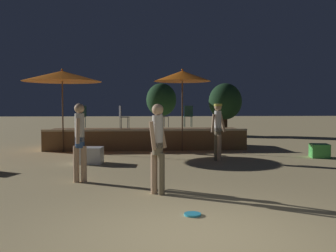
# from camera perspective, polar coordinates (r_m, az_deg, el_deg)

# --- Properties ---
(ground_plane) EXTENTS (120.00, 120.00, 0.00)m
(ground_plane) POSITION_cam_1_polar(r_m,az_deg,el_deg) (5.08, 4.75, -16.75)
(ground_plane) COLOR tan
(wooden_deck) EXTENTS (7.90, 2.36, 0.84)m
(wooden_deck) POSITION_cam_1_polar(r_m,az_deg,el_deg) (15.57, -3.41, -1.91)
(wooden_deck) COLOR brown
(wooden_deck) RESTS_ON ground
(patio_umbrella_0) EXTENTS (2.93, 2.93, 3.12)m
(patio_umbrella_0) POSITION_cam_1_polar(r_m,az_deg,el_deg) (14.62, -15.83, 7.30)
(patio_umbrella_0) COLOR brown
(patio_umbrella_0) RESTS_ON ground
(patio_umbrella_1) EXTENTS (2.17, 2.17, 3.15)m
(patio_umbrella_1) POSITION_cam_1_polar(r_m,az_deg,el_deg) (14.34, 2.20, 7.60)
(patio_umbrella_1) COLOR brown
(patio_umbrella_1) RESTS_ON ground
(cube_seat_0) EXTENTS (0.68, 0.68, 0.46)m
(cube_seat_0) POSITION_cam_1_polar(r_m,az_deg,el_deg) (13.54, 22.09, -3.52)
(cube_seat_0) COLOR #4CC651
(cube_seat_0) RESTS_ON ground
(cube_seat_2) EXTENTS (0.68, 0.68, 0.49)m
(cube_seat_2) POSITION_cam_1_polar(r_m,az_deg,el_deg) (11.51, -11.55, -4.40)
(cube_seat_2) COLOR white
(cube_seat_2) RESTS_ON ground
(person_0) EXTENTS (0.30, 0.50, 1.78)m
(person_0) POSITION_cam_1_polar(r_m,az_deg,el_deg) (8.66, -13.30, -1.95)
(person_0) COLOR tan
(person_0) RESTS_ON ground
(person_1) EXTENTS (0.39, 0.50, 1.77)m
(person_1) POSITION_cam_1_polar(r_m,az_deg,el_deg) (7.27, -1.58, -2.90)
(person_1) COLOR #72664C
(person_1) RESTS_ON ground
(person_2) EXTENTS (0.53, 0.30, 1.81)m
(person_2) POSITION_cam_1_polar(r_m,az_deg,el_deg) (11.83, 7.60, -0.32)
(person_2) COLOR tan
(person_2) RESTS_ON ground
(bistro_chair_0) EXTENTS (0.40, 0.40, 0.90)m
(bistro_chair_0) POSITION_cam_1_polar(r_m,az_deg,el_deg) (15.80, 3.11, 1.81)
(bistro_chair_0) COLOR #1E4C47
(bistro_chair_0) RESTS_ON wooden_deck
(bistro_chair_1) EXTENTS (0.42, 0.42, 0.90)m
(bistro_chair_1) POSITION_cam_1_polar(r_m,az_deg,el_deg) (14.82, -7.00, 1.72)
(bistro_chair_1) COLOR #47474C
(bistro_chair_1) RESTS_ON wooden_deck
(bistro_chair_2) EXTENTS (0.47, 0.46, 0.90)m
(bistro_chair_2) POSITION_cam_1_polar(r_m,az_deg,el_deg) (15.58, -0.98, 1.80)
(bistro_chair_2) COLOR #47474C
(bistro_chair_2) RESTS_ON wooden_deck
(bistro_chair_3) EXTENTS (0.46, 0.46, 0.90)m
(bistro_chair_3) POSITION_cam_1_polar(r_m,az_deg,el_deg) (15.65, -12.98, 1.73)
(bistro_chair_3) COLOR #1E4C47
(bistro_chair_3) RESTS_ON wooden_deck
(frisbee_disc) EXTENTS (0.27, 0.27, 0.03)m
(frisbee_disc) POSITION_cam_1_polar(r_m,az_deg,el_deg) (6.06, 3.77, -13.28)
(frisbee_disc) COLOR #33B2D8
(frisbee_disc) RESTS_ON ground
(background_tree_0) EXTENTS (1.95, 1.95, 3.08)m
(background_tree_0) POSITION_cam_1_polar(r_m,az_deg,el_deg) (22.49, 8.71, 3.68)
(background_tree_0) COLOR #3D2B1C
(background_tree_0) RESTS_ON ground
(background_tree_1) EXTENTS (1.87, 1.87, 3.16)m
(background_tree_1) POSITION_cam_1_polar(r_m,az_deg,el_deg) (23.46, -1.03, 3.97)
(background_tree_1) COLOR #3D2B1C
(background_tree_1) RESTS_ON ground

